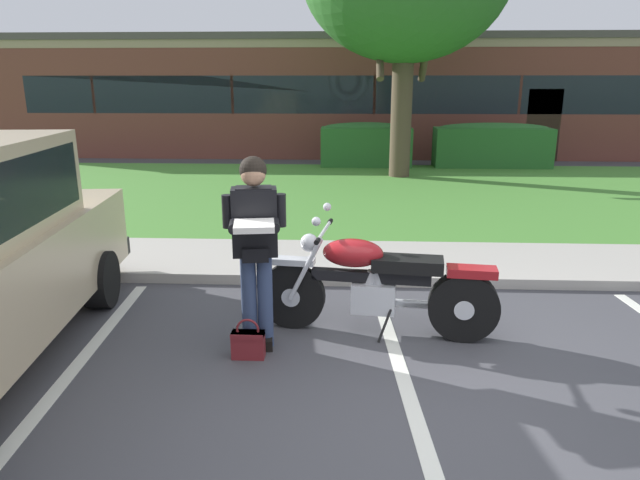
{
  "coord_description": "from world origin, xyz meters",
  "views": [
    {
      "loc": [
        -0.45,
        -3.7,
        2.29
      ],
      "look_at": [
        -0.7,
        1.47,
        0.85
      ],
      "focal_mm": 31.9,
      "sensor_mm": 36.0,
      "label": 1
    }
  ],
  "objects_px": {
    "motorcycle": "(386,285)",
    "handbag": "(248,342)",
    "rider_person": "(255,239)",
    "hedge_left": "(366,144)",
    "brick_building": "(369,94)",
    "hedge_center_left": "(492,145)"
  },
  "relations": [
    {
      "from": "hedge_left",
      "to": "hedge_center_left",
      "type": "bearing_deg",
      "value": 0.0
    },
    {
      "from": "hedge_left",
      "to": "hedge_center_left",
      "type": "distance_m",
      "value": 3.41
    },
    {
      "from": "rider_person",
      "to": "brick_building",
      "type": "distance_m",
      "value": 17.47
    },
    {
      "from": "motorcycle",
      "to": "hedge_left",
      "type": "xyz_separation_m",
      "value": [
        0.13,
        10.76,
        0.17
      ]
    },
    {
      "from": "rider_person",
      "to": "handbag",
      "type": "bearing_deg",
      "value": -104.41
    },
    {
      "from": "rider_person",
      "to": "hedge_center_left",
      "type": "distance_m",
      "value": 12.06
    },
    {
      "from": "hedge_left",
      "to": "hedge_center_left",
      "type": "height_order",
      "value": "same"
    },
    {
      "from": "hedge_center_left",
      "to": "brick_building",
      "type": "bearing_deg",
      "value": 116.57
    },
    {
      "from": "handbag",
      "to": "hedge_left",
      "type": "distance_m",
      "value": 11.4
    },
    {
      "from": "handbag",
      "to": "hedge_left",
      "type": "bearing_deg",
      "value": 83.29
    },
    {
      "from": "motorcycle",
      "to": "hedge_left",
      "type": "height_order",
      "value": "hedge_left"
    },
    {
      "from": "handbag",
      "to": "hedge_left",
      "type": "xyz_separation_m",
      "value": [
        1.33,
        11.31,
        0.51
      ]
    },
    {
      "from": "brick_building",
      "to": "hedge_left",
      "type": "bearing_deg",
      "value": -92.46
    },
    {
      "from": "handbag",
      "to": "motorcycle",
      "type": "bearing_deg",
      "value": 24.76
    },
    {
      "from": "rider_person",
      "to": "motorcycle",
      "type": "bearing_deg",
      "value": 16.69
    },
    {
      "from": "rider_person",
      "to": "handbag",
      "type": "height_order",
      "value": "rider_person"
    },
    {
      "from": "rider_person",
      "to": "brick_building",
      "type": "xyz_separation_m",
      "value": [
        1.55,
        17.38,
        0.85
      ]
    },
    {
      "from": "motorcycle",
      "to": "rider_person",
      "type": "height_order",
      "value": "rider_person"
    },
    {
      "from": "rider_person",
      "to": "hedge_left",
      "type": "bearing_deg",
      "value": 83.44
    },
    {
      "from": "motorcycle",
      "to": "handbag",
      "type": "distance_m",
      "value": 1.36
    },
    {
      "from": "hedge_center_left",
      "to": "brick_building",
      "type": "xyz_separation_m",
      "value": [
        -3.14,
        6.28,
        1.2
      ]
    },
    {
      "from": "rider_person",
      "to": "brick_building",
      "type": "bearing_deg",
      "value": 84.91
    }
  ]
}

